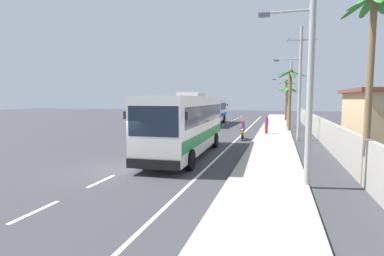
{
  "coord_description": "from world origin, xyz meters",
  "views": [
    {
      "loc": [
        7.2,
        -12.73,
        3.49
      ],
      "look_at": [
        2.05,
        5.05,
        1.7
      ],
      "focal_mm": 28.12,
      "sensor_mm": 36.0,
      "label": 1
    }
  ],
  "objects_px": {
    "pedestrian_near_kerb": "(266,124)",
    "utility_pole_nearest": "(309,65)",
    "palm_second": "(286,92)",
    "palm_fourth": "(289,98)",
    "coach_bus_foreground": "(186,122)",
    "motorcycle_beside_bus": "(243,132)",
    "utility_pole_mid": "(299,80)",
    "coach_bus_far_lane": "(209,110)",
    "palm_third": "(372,42)",
    "utility_pole_far": "(290,92)",
    "palm_nearest": "(290,89)"
  },
  "relations": [
    {
      "from": "motorcycle_beside_bus",
      "to": "palm_nearest",
      "type": "bearing_deg",
      "value": 62.1
    },
    {
      "from": "utility_pole_mid",
      "to": "utility_pole_far",
      "type": "height_order",
      "value": "utility_pole_mid"
    },
    {
      "from": "pedestrian_near_kerb",
      "to": "motorcycle_beside_bus",
      "type": "bearing_deg",
      "value": -88.44
    },
    {
      "from": "utility_pole_nearest",
      "to": "palm_fourth",
      "type": "distance_m",
      "value": 25.24
    },
    {
      "from": "utility_pole_far",
      "to": "palm_nearest",
      "type": "xyz_separation_m",
      "value": [
        -0.23,
        -7.78,
        0.18
      ]
    },
    {
      "from": "utility_pole_nearest",
      "to": "palm_third",
      "type": "xyz_separation_m",
      "value": [
        2.33,
        0.93,
        0.89
      ]
    },
    {
      "from": "coach_bus_foreground",
      "to": "palm_fourth",
      "type": "xyz_separation_m",
      "value": [
        6.62,
        19.8,
        1.56
      ]
    },
    {
      "from": "palm_second",
      "to": "palm_fourth",
      "type": "bearing_deg",
      "value": -89.64
    },
    {
      "from": "motorcycle_beside_bus",
      "to": "palm_nearest",
      "type": "relative_size",
      "value": 0.3
    },
    {
      "from": "utility_pole_mid",
      "to": "motorcycle_beside_bus",
      "type": "bearing_deg",
      "value": -168.6
    },
    {
      "from": "palm_nearest",
      "to": "palm_second",
      "type": "distance_m",
      "value": 16.02
    },
    {
      "from": "motorcycle_beside_bus",
      "to": "palm_third",
      "type": "distance_m",
      "value": 14.99
    },
    {
      "from": "palm_third",
      "to": "coach_bus_far_lane",
      "type": "bearing_deg",
      "value": 115.23
    },
    {
      "from": "utility_pole_mid",
      "to": "pedestrian_near_kerb",
      "type": "bearing_deg",
      "value": 130.85
    },
    {
      "from": "utility_pole_mid",
      "to": "utility_pole_far",
      "type": "bearing_deg",
      "value": 90.97
    },
    {
      "from": "coach_bus_far_lane",
      "to": "palm_second",
      "type": "bearing_deg",
      "value": 42.2
    },
    {
      "from": "pedestrian_near_kerb",
      "to": "utility_pole_far",
      "type": "bearing_deg",
      "value": 103.93
    },
    {
      "from": "utility_pole_mid",
      "to": "palm_second",
      "type": "height_order",
      "value": "utility_pole_mid"
    },
    {
      "from": "motorcycle_beside_bus",
      "to": "utility_pole_mid",
      "type": "bearing_deg",
      "value": 11.4
    },
    {
      "from": "motorcycle_beside_bus",
      "to": "utility_pole_nearest",
      "type": "xyz_separation_m",
      "value": [
        4.01,
        -13.55,
        4.13
      ]
    },
    {
      "from": "coach_bus_foreground",
      "to": "utility_pole_far",
      "type": "relative_size",
      "value": 1.39
    },
    {
      "from": "coach_bus_foreground",
      "to": "palm_nearest",
      "type": "distance_m",
      "value": 17.25
    },
    {
      "from": "pedestrian_near_kerb",
      "to": "palm_second",
      "type": "distance_m",
      "value": 20.04
    },
    {
      "from": "coach_bus_far_lane",
      "to": "utility_pole_far",
      "type": "height_order",
      "value": "utility_pole_far"
    },
    {
      "from": "utility_pole_mid",
      "to": "palm_nearest",
      "type": "height_order",
      "value": "utility_pole_mid"
    },
    {
      "from": "motorcycle_beside_bus",
      "to": "utility_pole_nearest",
      "type": "distance_m",
      "value": 14.72
    },
    {
      "from": "utility_pole_nearest",
      "to": "palm_second",
      "type": "xyz_separation_m",
      "value": [
        -0.05,
        37.16,
        -0.22
      ]
    },
    {
      "from": "coach_bus_foreground",
      "to": "palm_second",
      "type": "distance_m",
      "value": 32.52
    },
    {
      "from": "pedestrian_near_kerb",
      "to": "palm_nearest",
      "type": "relative_size",
      "value": 0.26
    },
    {
      "from": "palm_second",
      "to": "coach_bus_foreground",
      "type": "bearing_deg",
      "value": -101.64
    },
    {
      "from": "palm_fourth",
      "to": "palm_second",
      "type": "bearing_deg",
      "value": 90.36
    },
    {
      "from": "utility_pole_mid",
      "to": "palm_second",
      "type": "distance_m",
      "value": 22.71
    },
    {
      "from": "coach_bus_far_lane",
      "to": "pedestrian_near_kerb",
      "type": "distance_m",
      "value": 13.14
    },
    {
      "from": "palm_nearest",
      "to": "coach_bus_foreground",
      "type": "bearing_deg",
      "value": -112.75
    },
    {
      "from": "pedestrian_near_kerb",
      "to": "utility_pole_nearest",
      "type": "distance_m",
      "value": 18.08
    },
    {
      "from": "palm_third",
      "to": "palm_fourth",
      "type": "relative_size",
      "value": 1.51
    },
    {
      "from": "palm_nearest",
      "to": "palm_third",
      "type": "height_order",
      "value": "palm_third"
    },
    {
      "from": "coach_bus_foreground",
      "to": "palm_nearest",
      "type": "xyz_separation_m",
      "value": [
        6.6,
        15.74,
        2.51
      ]
    },
    {
      "from": "coach_bus_foreground",
      "to": "utility_pole_nearest",
      "type": "bearing_deg",
      "value": -39.35
    },
    {
      "from": "pedestrian_near_kerb",
      "to": "utility_pole_nearest",
      "type": "bearing_deg",
      "value": -56.88
    },
    {
      "from": "coach_bus_foreground",
      "to": "utility_pole_nearest",
      "type": "distance_m",
      "value": 8.96
    },
    {
      "from": "motorcycle_beside_bus",
      "to": "utility_pole_nearest",
      "type": "bearing_deg",
      "value": -73.52
    },
    {
      "from": "utility_pole_nearest",
      "to": "palm_nearest",
      "type": "relative_size",
      "value": 1.35
    },
    {
      "from": "coach_bus_far_lane",
      "to": "pedestrian_near_kerb",
      "type": "xyz_separation_m",
      "value": [
        8.15,
        -10.27,
        -0.88
      ]
    },
    {
      "from": "utility_pole_mid",
      "to": "palm_third",
      "type": "distance_m",
      "value": 13.67
    },
    {
      "from": "motorcycle_beside_bus",
      "to": "utility_pole_mid",
      "type": "height_order",
      "value": "utility_pole_mid"
    },
    {
      "from": "palm_third",
      "to": "utility_pole_nearest",
      "type": "bearing_deg",
      "value": -158.21
    },
    {
      "from": "utility_pole_far",
      "to": "palm_fourth",
      "type": "bearing_deg",
      "value": -93.3
    },
    {
      "from": "coach_bus_foreground",
      "to": "pedestrian_near_kerb",
      "type": "relative_size",
      "value": 6.65
    },
    {
      "from": "motorcycle_beside_bus",
      "to": "palm_fourth",
      "type": "height_order",
      "value": "palm_fourth"
    }
  ]
}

